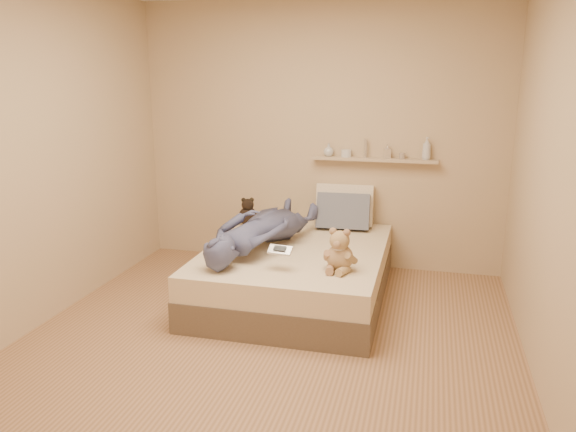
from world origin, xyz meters
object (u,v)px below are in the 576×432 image
(pillow_cream, at_px, (345,205))
(pillow_grey, at_px, (343,212))
(bed, at_px, (296,272))
(person, at_px, (260,228))
(wall_shelf, at_px, (374,159))
(teddy_bear, at_px, (339,253))
(game_console, at_px, (280,250))
(dark_plush, at_px, (248,213))

(pillow_cream, relative_size, pillow_grey, 1.10)
(bed, height_order, pillow_grey, pillow_grey)
(person, relative_size, wall_shelf, 1.23)
(pillow_grey, bearing_deg, pillow_cream, 93.34)
(bed, relative_size, person, 1.28)
(pillow_grey, relative_size, wall_shelf, 0.42)
(pillow_cream, xyz_separation_m, person, (-0.58, -0.93, -0.02))
(teddy_bear, height_order, person, person)
(game_console, bearing_deg, wall_shelf, 70.22)
(bed, relative_size, teddy_bear, 5.61)
(bed, xyz_separation_m, person, (-0.29, -0.10, 0.40))
(pillow_grey, distance_m, person, 0.98)
(pillow_grey, xyz_separation_m, wall_shelf, (0.25, 0.22, 0.48))
(teddy_bear, relative_size, pillow_cream, 0.62)
(teddy_bear, height_order, pillow_grey, pillow_grey)
(bed, relative_size, pillow_cream, 3.45)
(pillow_cream, bearing_deg, game_console, -101.02)
(bed, bearing_deg, dark_plush, 136.59)
(game_console, bearing_deg, person, 122.25)
(pillow_cream, height_order, pillow_grey, pillow_cream)
(game_console, distance_m, dark_plush, 1.34)
(pillow_grey, relative_size, person, 0.34)
(bed, bearing_deg, teddy_bear, -46.89)
(bed, relative_size, dark_plush, 6.83)
(teddy_bear, bearing_deg, pillow_grey, 97.54)
(dark_plush, bearing_deg, pillow_grey, 5.68)
(game_console, height_order, wall_shelf, wall_shelf)
(teddy_bear, xyz_separation_m, pillow_cream, (-0.16, 1.31, 0.06))
(bed, relative_size, pillow_grey, 3.80)
(dark_plush, height_order, person, person)
(wall_shelf, bearing_deg, dark_plush, -165.24)
(wall_shelf, bearing_deg, pillow_grey, -139.08)
(pillow_grey, bearing_deg, game_console, -102.55)
(pillow_grey, height_order, wall_shelf, wall_shelf)
(wall_shelf, bearing_deg, teddy_bear, -94.00)
(bed, height_order, pillow_cream, pillow_cream)
(bed, bearing_deg, game_console, -88.57)
(dark_plush, xyz_separation_m, person, (0.34, -0.70, 0.06))
(pillow_cream, xyz_separation_m, wall_shelf, (0.26, 0.08, 0.45))
(game_console, bearing_deg, bed, 91.43)
(teddy_bear, height_order, pillow_cream, pillow_cream)
(person, height_order, wall_shelf, wall_shelf)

